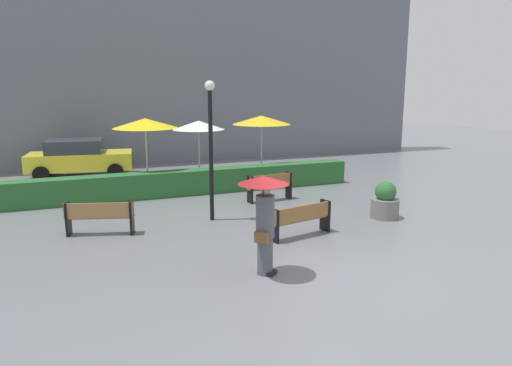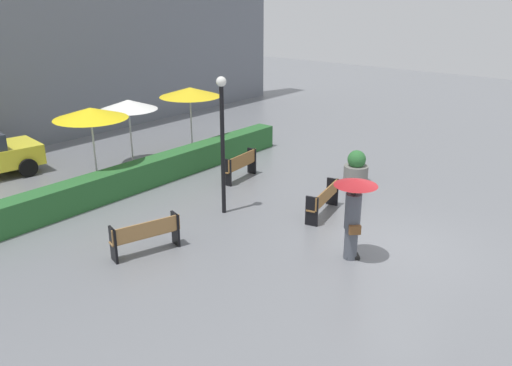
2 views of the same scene
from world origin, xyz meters
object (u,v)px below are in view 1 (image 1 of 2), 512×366
Objects in this scene: bench_back_row at (270,185)px; planter_pot at (385,202)px; parked_car at (79,157)px; patio_umbrella_yellow at (145,123)px; patio_umbrella_white at (199,125)px; pedestrian_with_umbrella at (264,210)px; patio_umbrella_yellow_far at (261,120)px; bench_mid_center at (302,218)px; bench_far_left at (100,215)px; lamp_post at (211,136)px.

planter_pot is (2.29, -3.15, -0.07)m from bench_back_row.
planter_pot is 0.25× the size of parked_car.
patio_umbrella_white is at bearing 24.24° from patio_umbrella_yellow.
pedestrian_with_umbrella is 0.79× the size of patio_umbrella_yellow_far.
patio_umbrella_yellow is at bearing 111.53° from bench_mid_center.
parked_car is at bearing 91.33° from bench_far_left.
bench_back_row is at bearing -41.43° from patio_umbrella_yellow.
pedestrian_with_umbrella is at bearing -133.51° from bench_mid_center.
patio_umbrella_white reaches higher than pedestrian_with_umbrella.
parked_car is (-4.46, 2.85, -1.44)m from patio_umbrella_white.
patio_umbrella_yellow is (-0.90, 8.92, 1.10)m from pedestrian_with_umbrella.
patio_umbrella_yellow reaches higher than planter_pot.
bench_back_row is 0.41× the size of lamp_post.
bench_back_row is 4.14m from patio_umbrella_yellow_far.
planter_pot is 0.45× the size of patio_umbrella_white.
lamp_post reaches higher than bench_mid_center.
patio_umbrella_yellow is (-1.07, 4.63, 0.05)m from lamp_post.
bench_far_left is (-5.57, -1.77, -0.02)m from bench_back_row.
patio_umbrella_yellow_far is (1.12, 3.51, 1.90)m from bench_back_row.
lamp_post reaches higher than patio_umbrella_yellow.
planter_pot is 0.28× the size of lamp_post.
parked_car is (-3.30, 8.48, -1.60)m from lamp_post.
patio_umbrella_white is 0.93× the size of patio_umbrella_yellow_far.
patio_umbrella_yellow is at bearing 138.57° from bench_back_row.
patio_umbrella_yellow_far is at bearing 38.25° from bench_far_left.
bench_far_left is 0.96× the size of bench_mid_center.
patio_umbrella_yellow_far is (1.92, 7.35, 1.93)m from bench_mid_center.
patio_umbrella_white is at bearing 54.23° from bench_far_left.
bench_far_left reaches higher than bench_mid_center.
bench_back_row is 4.67m from patio_umbrella_white.
parked_car is at bearing 128.51° from planter_pot.
planter_pot reaches higher than bench_back_row.
planter_pot is 0.41× the size of patio_umbrella_yellow.
pedestrian_with_umbrella is 13.16m from parked_car.
bench_back_row is 0.67× the size of patio_umbrella_white.
patio_umbrella_white is at bearing 107.64° from bench_back_row.
patio_umbrella_yellow_far is at bearing 4.59° from patio_umbrella_yellow.
bench_far_left is 3.64m from lamp_post.
bench_back_row is 5.85m from bench_far_left.
pedestrian_with_umbrella is at bearing -151.85° from planter_pot.
planter_pot is 5.40m from lamp_post.
bench_far_left is 5.65m from patio_umbrella_yellow.
bench_mid_center is (4.77, -2.07, -0.02)m from bench_far_left.
pedestrian_with_umbrella is 10.05m from patio_umbrella_white.
planter_pot is 12.95m from parked_car.
pedestrian_with_umbrella reaches higher than bench_back_row.
parked_car is at bearing 103.76° from pedestrian_with_umbrella.
patio_umbrella_yellow is 2.46m from patio_umbrella_white.
planter_pot reaches higher than bench_mid_center.
pedestrian_with_umbrella is at bearing -97.65° from patio_umbrella_white.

